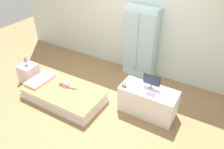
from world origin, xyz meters
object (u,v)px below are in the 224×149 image
Objects in this scene: tv_stand at (148,101)px; book_purple at (151,94)px; nightstand at (29,73)px; tv_monitor at (152,81)px; wardrobe at (140,43)px; rocking_horse_toy at (125,84)px; bed at (64,95)px; doll at (64,84)px; table_lamp at (25,59)px.

tv_stand is 0.29m from book_purple.
nightstand is 2.69m from tv_monitor.
wardrobe is 1.29m from rocking_horse_toy.
tv_stand is at bearing 8.19° from nightstand.
wardrobe is at bearing 61.36° from bed.
doll is 1.86× the size of table_lamp.
tv_stand is (1.55, 0.48, 0.14)m from bed.
doll is 0.97× the size of nightstand.
tv_monitor reaches higher than tv_stand.
tv_monitor is at bearing -56.42° from wardrobe.
doll is 2.98× the size of rocking_horse_toy.
table_lamp is at bearing -179.22° from doll.
table_lamp is 2.70m from book_purple.
book_purple is (1.63, 0.38, 0.41)m from bed.
table_lamp is (-1.06, 0.11, 0.44)m from bed.
wardrobe reaches higher than tv_stand.
rocking_horse_toy is (0.28, -1.25, -0.20)m from wardrobe.
doll is 2.53× the size of book_purple.
bed is 4.04× the size of doll.
tv_monitor is (1.55, 0.56, 0.55)m from bed.
wardrobe is (1.93, 1.48, 0.58)m from nightstand.
doll is 1.73m from book_purple.
wardrobe reaches higher than doll.
rocking_horse_toy is (2.21, 0.24, 0.38)m from nightstand.
tv_stand is at bearing 126.19° from book_purple.
doll is at bearing -169.65° from rocking_horse_toy.
wardrobe is 10.06× the size of book_purple.
rocking_horse_toy is at bearing 16.61° from bed.
table_lamp is at bearing -170.17° from tv_monitor.
bed is at bearing -118.64° from wardrobe.
wardrobe reaches higher than nightstand.
book_purple is at bearing 5.83° from table_lamp.
doll is at bearing 0.78° from nightstand.
rocking_horse_toy reaches higher than book_purple.
rocking_horse_toy reaches higher than tv_stand.
doll is 1.30× the size of tv_monitor.
rocking_horse_toy is at bearing 10.35° from doll.
bed is at bearing -163.39° from rocking_horse_toy.
tv_monitor reaches higher than table_lamp.
book_purple is at bearing 8.76° from doll.
doll is 0.40× the size of tv_stand.
nightstand is at bearing -179.22° from doll.
tv_monitor is 1.94× the size of book_purple.
nightstand is 1.35× the size of tv_monitor.
tv_monitor is (0.68, -1.03, -0.12)m from wardrobe.
table_lamp is 0.21× the size of tv_stand.
nightstand is 0.35m from table_lamp.
wardrobe is at bearing 102.80° from rocking_horse_toy.
doll is at bearing -167.38° from tv_stand.
nightstand is at bearing -142.47° from wardrobe.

